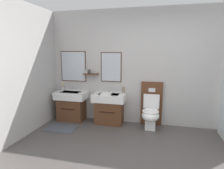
# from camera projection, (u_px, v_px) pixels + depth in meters

# --- Properties ---
(wall_back) EXTENTS (5.12, 0.27, 2.63)m
(wall_back) POSITION_uv_depth(u_px,v_px,m) (153.00, 68.00, 4.32)
(wall_back) COLOR #B7B5B2
(wall_back) RESTS_ON ground
(bath_mat) EXTENTS (0.68, 0.44, 0.01)m
(bath_mat) POSITION_uv_depth(u_px,v_px,m) (61.00, 128.00, 4.21)
(bath_mat) COLOR #474C56
(bath_mat) RESTS_ON ground
(vanity_sink_left) EXTENTS (0.75, 0.45, 0.71)m
(vanity_sink_left) POSITION_uv_depth(u_px,v_px,m) (72.00, 105.00, 4.70)
(vanity_sink_left) COLOR #56331E
(vanity_sink_left) RESTS_ON ground
(tap_on_left_sink) EXTENTS (0.03, 0.13, 0.11)m
(tap_on_left_sink) POSITION_uv_depth(u_px,v_px,m) (74.00, 88.00, 4.78)
(tap_on_left_sink) COLOR silver
(tap_on_left_sink) RESTS_ON vanity_sink_left
(vanity_sink_right) EXTENTS (0.75, 0.45, 0.71)m
(vanity_sink_right) POSITION_uv_depth(u_px,v_px,m) (109.00, 108.00, 4.47)
(vanity_sink_right) COLOR #56331E
(vanity_sink_right) RESTS_ON ground
(tap_on_right_sink) EXTENTS (0.03, 0.13, 0.11)m
(tap_on_right_sink) POSITION_uv_depth(u_px,v_px,m) (111.00, 89.00, 4.56)
(tap_on_right_sink) COLOR silver
(tap_on_right_sink) RESTS_ON vanity_sink_right
(toilet) EXTENTS (0.48, 0.62, 1.00)m
(toilet) POSITION_uv_depth(u_px,v_px,m) (151.00, 111.00, 4.24)
(toilet) COLOR #56331E
(toilet) RESTS_ON ground
(toothbrush_cup) EXTENTS (0.07, 0.07, 0.21)m
(toothbrush_cup) POSITION_uv_depth(u_px,v_px,m) (63.00, 88.00, 4.84)
(toothbrush_cup) COLOR silver
(toothbrush_cup) RESTS_ON vanity_sink_left
(soap_dispenser) EXTENTS (0.06, 0.06, 0.19)m
(soap_dispenser) POSITION_uv_depth(u_px,v_px,m) (123.00, 90.00, 4.48)
(soap_dispenser) COLOR gray
(soap_dispenser) RESTS_ON vanity_sink_right
(folded_hand_towel) EXTENTS (0.22, 0.16, 0.04)m
(folded_hand_towel) POSITION_uv_depth(u_px,v_px,m) (106.00, 94.00, 4.30)
(folded_hand_towel) COLOR white
(folded_hand_towel) RESTS_ON vanity_sink_right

